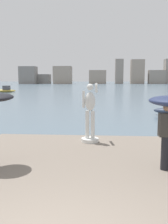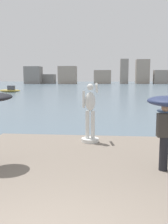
{
  "view_description": "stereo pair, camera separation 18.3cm",
  "coord_description": "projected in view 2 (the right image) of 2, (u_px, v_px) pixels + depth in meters",
  "views": [
    {
      "loc": [
        0.62,
        -2.71,
        2.74
      ],
      "look_at": [
        0.0,
        5.99,
        1.55
      ],
      "focal_mm": 39.14,
      "sensor_mm": 36.0,
      "label": 1
    },
    {
      "loc": [
        0.8,
        -2.69,
        2.74
      ],
      "look_at": [
        0.0,
        5.99,
        1.55
      ],
      "focal_mm": 39.14,
      "sensor_mm": 36.0,
      "label": 2
    }
  ],
  "objects": [
    {
      "name": "statue_white_figure",
      "position": [
        90.0,
        117.0,
        9.01
      ],
      "size": [
        0.65,
        0.89,
        2.19
      ],
      "color": "silver",
      "rests_on": "pier"
    },
    {
      "name": "boat_far",
      "position": [
        10.0,
        90.0,
        49.97
      ],
      "size": [
        4.49,
        1.58,
        1.36
      ],
      "color": "#B2993D",
      "rests_on": "ground"
    },
    {
      "name": "ground_plane",
      "position": [
        102.0,
        95.0,
        42.57
      ],
      "size": [
        400.0,
        400.0,
        0.0
      ],
      "primitive_type": "plane",
      "color": "slate"
    },
    {
      "name": "pier",
      "position": [
        67.0,
        200.0,
        5.16
      ],
      "size": [
        7.25,
        10.24,
        0.4
      ],
      "primitive_type": "cube",
      "color": "slate",
      "rests_on": "ground"
    },
    {
      "name": "distant_skyline",
      "position": [
        100.0,
        75.0,
        133.2
      ],
      "size": [
        82.58,
        13.05,
        13.35
      ],
      "color": "gray",
      "rests_on": "ground"
    }
  ]
}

